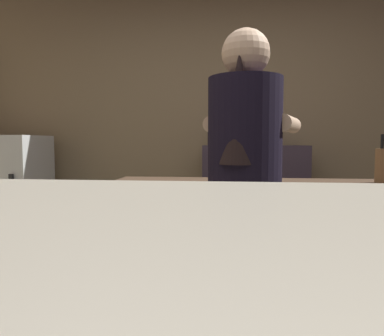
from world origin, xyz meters
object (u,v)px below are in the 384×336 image
at_px(mixing_bowl, 227,180).
at_px(chefs_knife, 291,183).
at_px(bartender, 244,182).
at_px(bottle_soy, 212,137).
at_px(mini_fridge, 7,201).
at_px(bottle_hot_sauce, 230,136).

relative_size(mixing_bowl, chefs_knife, 0.75).
height_order(bartender, bottle_soy, bartender).
relative_size(chefs_knife, bottle_soy, 1.28).
height_order(mini_fridge, bottle_soy, bottle_soy).
xyz_separation_m(bottle_hot_sauce, bottle_soy, (-0.17, 0.05, -0.01)).
height_order(bottle_hot_sauce, bottle_soy, bottle_hot_sauce).
relative_size(bartender, mixing_bowl, 9.13).
relative_size(mini_fridge, mixing_bowl, 6.63).
relative_size(mini_fridge, chefs_knife, 5.00).
xyz_separation_m(mini_fridge, bottle_soy, (1.87, 0.15, 0.58)).
height_order(mixing_bowl, bottle_soy, bottle_soy).
distance_m(bartender, mixing_bowl, 0.37).
bearing_deg(mini_fridge, chefs_knife, -23.39).
xyz_separation_m(bartender, chefs_knife, (0.28, 0.41, -0.05)).
distance_m(mixing_bowl, chefs_knife, 0.36).
relative_size(bottle_hot_sauce, bottle_soy, 1.14).
relative_size(mini_fridge, bottle_soy, 6.40).
height_order(mixing_bowl, chefs_knife, mixing_bowl).
bearing_deg(mini_fridge, mixing_bowl, -28.01).
distance_m(mixing_bowl, bottle_hot_sauce, 1.21).
bearing_deg(chefs_knife, bottle_soy, 125.25).
height_order(chefs_knife, bottle_hot_sauce, bottle_hot_sauce).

